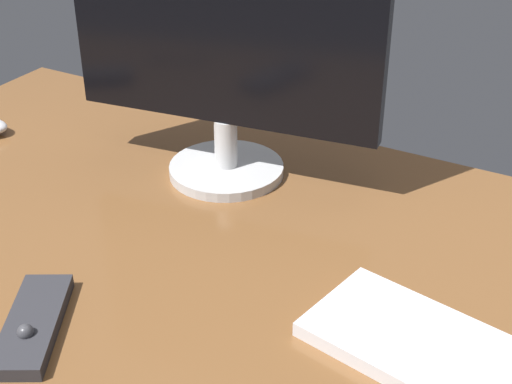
# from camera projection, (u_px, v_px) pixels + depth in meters

# --- Properties ---
(desk) EXTENTS (1.40, 0.84, 0.02)m
(desk) POSITION_uv_depth(u_px,v_px,m) (213.00, 262.00, 1.00)
(desk) COLOR brown
(desk) RESTS_ON ground
(monitor) EXTENTS (0.48, 0.18, 0.45)m
(monitor) POSITION_uv_depth(u_px,v_px,m) (223.00, 29.00, 1.08)
(monitor) COLOR silver
(monitor) RESTS_ON desk
(keyboard) EXTENTS (0.42, 0.21, 0.02)m
(keyboard) POSITION_uv_depth(u_px,v_px,m) (482.00, 376.00, 0.79)
(keyboard) COLOR white
(keyboard) RESTS_ON desk
(media_remote) EXTENTS (0.14, 0.18, 0.03)m
(media_remote) POSITION_uv_depth(u_px,v_px,m) (33.00, 324.00, 0.86)
(media_remote) COLOR #2D2D33
(media_remote) RESTS_ON desk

